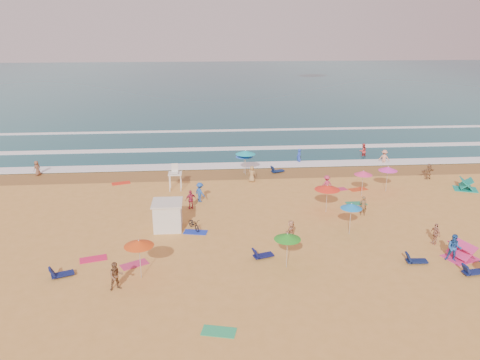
{
  "coord_description": "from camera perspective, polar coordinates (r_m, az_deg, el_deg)",
  "views": [
    {
      "loc": [
        -3.42,
        -32.56,
        14.59
      ],
      "look_at": [
        -0.41,
        6.0,
        1.5
      ],
      "focal_mm": 35.0,
      "sensor_mm": 36.0,
      "label": 1
    }
  ],
  "objects": [
    {
      "name": "bicycle",
      "position": [
        34.87,
        -5.65,
        -5.35
      ],
      "size": [
        1.26,
        1.72,
        0.86
      ],
      "primitive_type": "imported",
      "rotation": [
        0.0,
        0.0,
        0.48
      ],
      "color": "black",
      "rests_on": "ground"
    },
    {
      "name": "popup_tents",
      "position": [
        40.61,
        25.68,
        -3.4
      ],
      "size": [
        9.79,
        14.87,
        1.2
      ],
      "color": "#E0317C",
      "rests_on": "ground"
    },
    {
      "name": "towels",
      "position": [
        35.5,
        6.18,
        -5.66
      ],
      "size": [
        36.22,
        24.57,
        0.03
      ],
      "color": "#E01C50",
      "rests_on": "ground"
    },
    {
      "name": "beachgoers",
      "position": [
        41.14,
        7.47,
        -1.09
      ],
      "size": [
        41.94,
        27.18,
        2.09
      ],
      "color": "tan",
      "rests_on": "ground"
    },
    {
      "name": "surf_foam",
      "position": [
        55.9,
        -0.81,
        3.67
      ],
      "size": [
        200.0,
        18.7,
        0.05
      ],
      "color": "white",
      "rests_on": "ground"
    },
    {
      "name": "lifeguard_stand",
      "position": [
        43.01,
        -7.89,
        0.16
      ],
      "size": [
        1.2,
        1.2,
        2.1
      ],
      "primitive_type": null,
      "color": "white",
      "rests_on": "ground"
    },
    {
      "name": "cabana_roof",
      "position": [
        34.63,
        -8.88,
        -2.75
      ],
      "size": [
        2.2,
        2.2,
        0.12
      ],
      "primitive_type": "cube",
      "color": "silver",
      "rests_on": "cabana"
    },
    {
      "name": "ocean",
      "position": [
        117.52,
        -2.83,
        11.55
      ],
      "size": [
        220.0,
        140.0,
        0.18
      ],
      "primitive_type": "cube",
      "color": "#0C4756",
      "rests_on": "ground"
    },
    {
      "name": "loungers",
      "position": [
        34.87,
        11.03,
        -6.1
      ],
      "size": [
        50.84,
        21.98,
        0.34
      ],
      "color": "#0F1E4B",
      "rests_on": "ground"
    },
    {
      "name": "ground",
      "position": [
        35.84,
        1.4,
        -5.33
      ],
      "size": [
        220.0,
        220.0,
        0.0
      ],
      "primitive_type": "plane",
      "color": "gold",
      "rests_on": "ground"
    },
    {
      "name": "wet_sand",
      "position": [
        47.48,
        -0.12,
        0.81
      ],
      "size": [
        220.0,
        220.0,
        0.0
      ],
      "primitive_type": "plane",
      "color": "olive",
      "rests_on": "ground"
    },
    {
      "name": "cabana",
      "position": [
        35.03,
        -8.79,
        -4.37
      ],
      "size": [
        2.0,
        2.0,
        2.0
      ],
      "primitive_type": "cube",
      "color": "silver",
      "rests_on": "ground"
    },
    {
      "name": "beach_umbrellas",
      "position": [
        35.0,
        1.66,
        -2.11
      ],
      "size": [
        60.35,
        30.05,
        0.76
      ],
      "color": "#17BC8D",
      "rests_on": "ground"
    }
  ]
}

